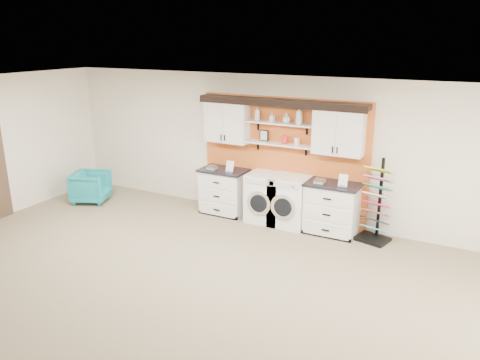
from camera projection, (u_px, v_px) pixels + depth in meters
The scene contains 22 objects.
floor at pixel (163, 315), 6.10m from camera, with size 10.00×10.00×0.00m, color gray.
ceiling at pixel (151, 100), 5.28m from camera, with size 10.00×10.00×0.00m, color white.
wall_back at pixel (283, 149), 9.08m from camera, with size 10.00×10.00×0.00m, color silver.
accent_panel at pixel (282, 159), 9.11m from camera, with size 3.40×0.07×2.40m, color #CB5C22.
upper_cabinet_left at pixel (227, 121), 9.26m from camera, with size 0.90×0.35×0.84m.
upper_cabinet_right at pixel (339, 131), 8.26m from camera, with size 0.90×0.35×0.84m.
shelf_lower at pixel (279, 144), 8.87m from camera, with size 1.32×0.28×0.03m, color white.
shelf_upper at pixel (280, 123), 8.75m from camera, with size 1.32×0.28×0.03m, color white.
crown_molding at pixel (281, 102), 8.65m from camera, with size 3.30×0.41×0.13m.
picture_frame at pixel (264, 135), 9.03m from camera, with size 0.18×0.02×0.22m.
canister_red at pixel (285, 140), 8.80m from camera, with size 0.11×0.11×0.16m, color red.
canister_cream at pixel (297, 142), 8.69m from camera, with size 0.10×0.10×0.14m, color silver.
base_cabinet_left at pixel (224, 191), 9.55m from camera, with size 0.95×0.66×0.93m.
base_cabinet_right at pixel (332, 208), 8.54m from camera, with size 0.98×0.66×0.96m.
washer at pixel (266, 197), 9.12m from camera, with size 0.69×0.71×0.96m.
dryer at pixel (290, 201), 8.90m from camera, with size 0.69×0.71×0.97m.
sample_rack at pixel (375, 214), 8.22m from camera, with size 0.64×0.57×1.49m.
armchair at pixel (91, 187), 10.23m from camera, with size 0.72×0.74×0.67m, color teal.
soap_bottle_a at pixel (257, 114), 8.92m from camera, with size 0.10×0.10×0.27m, color silver.
soap_bottle_b at pixel (272, 117), 8.80m from camera, with size 0.08×0.08×0.17m, color silver.
soap_bottle_c at pixel (286, 118), 8.67m from camera, with size 0.14×0.14×0.19m, color silver.
soap_bottle_d at pixel (299, 115), 8.53m from camera, with size 0.13×0.13×0.33m, color silver.
Camera 1 is at (3.36, -4.24, 3.48)m, focal length 35.00 mm.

